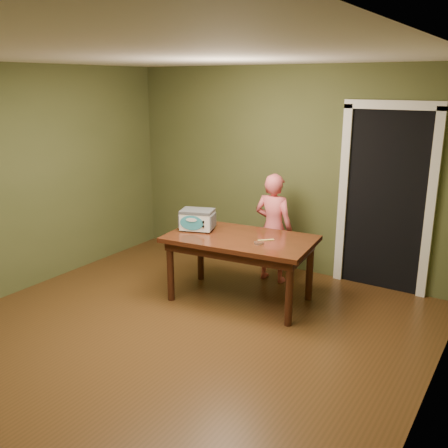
# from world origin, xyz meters

# --- Properties ---
(floor) EXTENTS (5.00, 5.00, 0.00)m
(floor) POSITION_xyz_m (0.00, 0.00, 0.00)
(floor) COLOR #4E2F16
(floor) RESTS_ON ground
(room_shell) EXTENTS (4.52, 5.02, 2.61)m
(room_shell) POSITION_xyz_m (0.00, 0.00, 1.71)
(room_shell) COLOR #4E542C
(room_shell) RESTS_ON ground
(doorway) EXTENTS (1.10, 0.66, 2.25)m
(doorway) POSITION_xyz_m (1.30, 2.78, 1.06)
(doorway) COLOR black
(doorway) RESTS_ON ground
(dining_table) EXTENTS (1.69, 1.07, 0.75)m
(dining_table) POSITION_xyz_m (0.08, 1.25, 0.65)
(dining_table) COLOR #3C1A0D
(dining_table) RESTS_ON floor
(toy_oven) EXTENTS (0.44, 0.36, 0.24)m
(toy_oven) POSITION_xyz_m (-0.47, 1.22, 0.88)
(toy_oven) COLOR #4C4F54
(toy_oven) RESTS_ON dining_table
(baking_pan) EXTENTS (0.10, 0.10, 0.02)m
(baking_pan) POSITION_xyz_m (0.38, 1.14, 0.76)
(baking_pan) COLOR silver
(baking_pan) RESTS_ON dining_table
(spatula) EXTENTS (0.14, 0.15, 0.01)m
(spatula) POSITION_xyz_m (0.38, 1.29, 0.75)
(spatula) COLOR #DFC861
(spatula) RESTS_ON dining_table
(child) EXTENTS (0.49, 0.32, 1.35)m
(child) POSITION_xyz_m (0.11, 1.99, 0.67)
(child) COLOR #E45D63
(child) RESTS_ON floor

